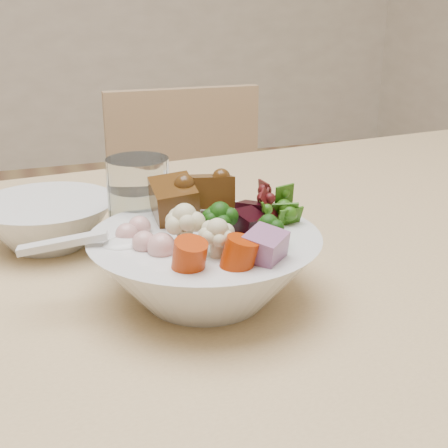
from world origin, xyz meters
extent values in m
cube|color=tan|center=(0.28, -0.16, 0.69)|extent=(1.57, 0.97, 0.04)
cube|color=tan|center=(0.33, 0.43, 0.39)|extent=(0.37, 0.37, 0.04)
cube|color=tan|center=(0.34, 0.60, 0.58)|extent=(0.36, 0.04, 0.39)
cylinder|color=tan|center=(0.17, 0.29, 0.18)|extent=(0.03, 0.03, 0.37)
cylinder|color=tan|center=(0.48, 0.27, 0.18)|extent=(0.03, 0.03, 0.37)
cylinder|color=tan|center=(0.19, 0.59, 0.18)|extent=(0.03, 0.03, 0.37)
cylinder|color=tan|center=(0.49, 0.58, 0.18)|extent=(0.03, 0.03, 0.37)
sphere|color=black|center=(0.12, -0.27, 0.78)|extent=(0.04, 0.04, 0.04)
sphere|color=beige|center=(0.08, -0.28, 0.78)|extent=(0.04, 0.04, 0.04)
cube|color=black|center=(0.16, -0.24, 0.78)|extent=(0.04, 0.04, 0.03)
cube|color=#86517A|center=(0.14, -0.33, 0.78)|extent=(0.05, 0.05, 0.04)
cylinder|color=#B42B04|center=(0.07, -0.32, 0.78)|extent=(0.03, 0.03, 0.03)
sphere|color=#D89A97|center=(0.05, -0.27, 0.78)|extent=(0.02, 0.02, 0.02)
ellipsoid|color=silver|center=(0.03, -0.25, 0.77)|extent=(0.05, 0.04, 0.01)
cube|color=silver|center=(-0.02, -0.24, 0.77)|extent=(0.08, 0.03, 0.02)
cylinder|color=silver|center=(0.07, -0.14, 0.76)|extent=(0.07, 0.07, 0.11)
cylinder|color=white|center=(0.07, -0.14, 0.75)|extent=(0.06, 0.06, 0.08)
camera|label=1|loc=(-0.06, -0.77, 0.98)|focal=50.00mm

